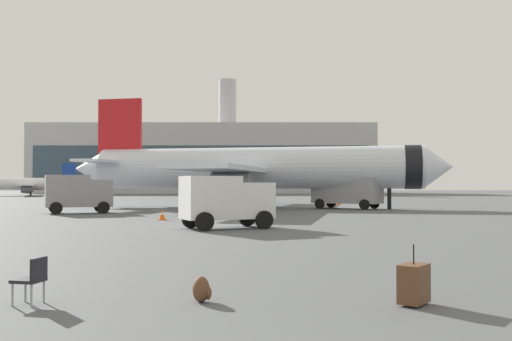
{
  "coord_description": "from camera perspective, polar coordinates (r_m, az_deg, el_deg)",
  "views": [
    {
      "loc": [
        -0.02,
        -4.35,
        2.2
      ],
      "look_at": [
        -0.01,
        28.74,
        3.0
      ],
      "focal_mm": 39.76,
      "sensor_mm": 36.0,
      "label": 1
    }
  ],
  "objects": [
    {
      "name": "airplane_at_gate",
      "position": [
        52.32,
        -0.27,
        0.21
      ],
      "size": [
        35.59,
        32.32,
        10.5
      ],
      "color": "silver",
      "rests_on": "ground"
    },
    {
      "name": "service_truck",
      "position": [
        44.94,
        -17.49,
        -2.08
      ],
      "size": [
        5.28,
        3.95,
        2.9
      ],
      "color": "gray",
      "rests_on": "ground"
    },
    {
      "name": "safety_cone_near",
      "position": [
        61.44,
        8.28,
        -3.11
      ],
      "size": [
        0.44,
        0.44,
        0.69
      ],
      "color": "#F2590C",
      "rests_on": "ground"
    },
    {
      "name": "terminal_building",
      "position": [
        143.53,
        -5.12,
        1.1
      ],
      "size": [
        82.28,
        22.91,
        28.63
      ],
      "color": "#B2B2B7",
      "rests_on": "ground"
    },
    {
      "name": "traveller_backpack",
      "position": [
        10.83,
        -5.48,
        -11.85
      ],
      "size": [
        0.36,
        0.4,
        0.48
      ],
      "color": "brown",
      "rests_on": "ground"
    },
    {
      "name": "cargo_van",
      "position": [
        28.11,
        -3.06,
        -2.91
      ],
      "size": [
        4.83,
        3.75,
        2.6
      ],
      "color": "white",
      "rests_on": "ground"
    },
    {
      "name": "safety_cone_mid",
      "position": [
        35.29,
        -9.42,
        -4.41
      ],
      "size": [
        0.44,
        0.44,
        0.66
      ],
      "color": "#F2590C",
      "rests_on": "ground"
    },
    {
      "name": "airplane_taxiing",
      "position": [
        116.13,
        -22.26,
        -1.28
      ],
      "size": [
        20.91,
        19.13,
        6.33
      ],
      "color": "white",
      "rests_on": "ground"
    },
    {
      "name": "fuel_truck",
      "position": [
        51.41,
        9.04,
        -1.85
      ],
      "size": [
        6.37,
        5.18,
        3.2
      ],
      "color": "gray",
      "rests_on": "ground"
    },
    {
      "name": "gate_chair",
      "position": [
        11.28,
        -21.6,
        -9.97
      ],
      "size": [
        0.57,
        0.57,
        0.86
      ],
      "color": "black",
      "rests_on": "ground"
    },
    {
      "name": "rolling_suitcase",
      "position": [
        10.89,
        15.59,
        -10.9
      ],
      "size": [
        0.71,
        0.75,
        1.1
      ],
      "color": "brown",
      "rests_on": "ground"
    },
    {
      "name": "safety_cone_far",
      "position": [
        37.19,
        -7.02,
        -4.19
      ],
      "size": [
        0.44,
        0.44,
        0.76
      ],
      "color": "#F2590C",
      "rests_on": "ground"
    }
  ]
}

